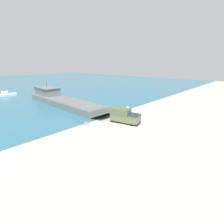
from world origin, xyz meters
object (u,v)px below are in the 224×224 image
at_px(military_truck, 125,116).
at_px(soldier_on_ramp, 131,115).
at_px(moored_boat_a, 6,94).
at_px(landing_craft, 60,99).

relative_size(military_truck, soldier_on_ramp, 4.34).
relative_size(soldier_on_ramp, moored_boat_a, 0.22).
height_order(military_truck, moored_boat_a, military_truck).
bearing_deg(military_truck, moored_boat_a, 175.25).
bearing_deg(soldier_on_ramp, moored_boat_a, -129.76).
relative_size(landing_craft, moored_boat_a, 5.16).
xyz_separation_m(military_truck, moored_boat_a, (-5.96, 58.30, -0.97)).
distance_m(landing_craft, soldier_on_ramp, 28.20).
bearing_deg(moored_boat_a, military_truck, 7.44).
xyz_separation_m(soldier_on_ramp, moored_boat_a, (-9.58, 57.48, -0.28)).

